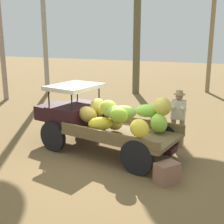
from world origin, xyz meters
name	(u,v)px	position (x,y,z in m)	size (l,w,h in m)	color
ground_plane	(113,156)	(0.00, 0.00, 0.00)	(60.00, 60.00, 0.00)	brown
truck	(99,119)	(0.52, -0.25, 0.97)	(4.63, 2.49, 1.88)	black
farmer	(178,115)	(-1.54, -1.42, 1.00)	(0.53, 0.46, 1.75)	#917056
wooden_crate	(167,173)	(-1.75, 0.96, 0.24)	(0.55, 0.37, 0.48)	#8B5F4B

